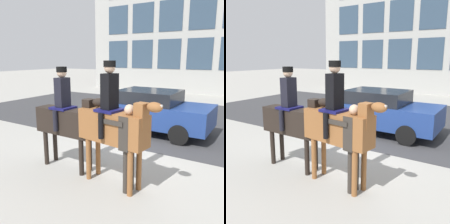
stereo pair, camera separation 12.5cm
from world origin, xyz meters
TOP-DOWN VIEW (x-y plane):
  - ground_plane at (0.00, 0.00)m, footprint 80.00×80.00m
  - road_surface at (0.00, 4.75)m, footprint 20.23×8.50m
  - mounted_horse_lead at (-0.71, -1.47)m, footprint 1.97×0.65m
  - mounted_horse_companion at (0.66, -1.60)m, footprint 1.94×0.65m
  - pedestrian_bystander at (1.04, -1.68)m, footprint 0.86×0.43m
  - street_car_near_lane at (-0.22, 2.38)m, footprint 4.10×1.91m

SIDE VIEW (x-z plane):
  - ground_plane at x=0.00m, z-range 0.00..0.00m
  - road_surface at x=0.00m, z-range 0.00..0.01m
  - street_car_near_lane at x=-0.22m, z-range 0.04..1.54m
  - pedestrian_bystander at x=1.04m, z-range 0.16..1.93m
  - mounted_horse_lead at x=-0.71m, z-range 0.01..2.43m
  - mounted_horse_companion at x=0.66m, z-range 0.03..2.60m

